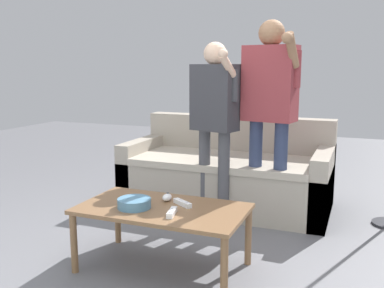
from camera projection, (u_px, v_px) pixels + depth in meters
name	position (u px, v px, depth m)	size (l,w,h in m)	color
ground_plane	(191.00, 268.00, 2.80)	(12.00, 12.00, 0.00)	slate
couch	(228.00, 175.00, 4.06)	(1.86, 0.91, 0.81)	#9E9384
coffee_table	(163.00, 214.00, 2.74)	(1.06, 0.59, 0.41)	brown
snack_bowl	(134.00, 203.00, 2.71)	(0.21, 0.21, 0.06)	teal
game_remote_nunchuk	(167.00, 197.00, 2.85)	(0.06, 0.09, 0.05)	white
player_right	(270.00, 99.00, 3.42)	(0.48, 0.44, 1.65)	#2D3856
player_center	(214.00, 111.00, 3.51)	(0.43, 0.39, 1.49)	#47474C
game_remote_wand_near	(183.00, 203.00, 2.76)	(0.15, 0.12, 0.03)	white
game_remote_wand_far	(137.00, 203.00, 2.77)	(0.10, 0.15, 0.03)	white
game_remote_wand_spare	(172.00, 212.00, 2.58)	(0.07, 0.15, 0.03)	white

